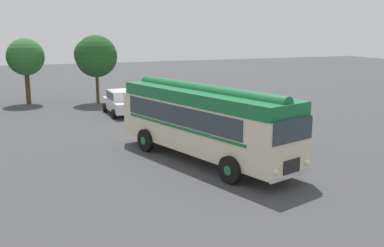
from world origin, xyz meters
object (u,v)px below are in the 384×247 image
at_px(vintage_bus, 204,119).
at_px(car_mid_left, 156,100).
at_px(car_near_left, 121,102).
at_px(car_mid_right, 195,98).

xyz_separation_m(vintage_bus, car_mid_left, (1.59, 12.55, -1.05)).
xyz_separation_m(car_near_left, car_mid_right, (5.48, -0.31, 0.00)).
height_order(vintage_bus, car_near_left, vintage_bus).
relative_size(car_near_left, car_mid_right, 0.97).
bearing_deg(car_mid_left, car_near_left, -176.70).
xyz_separation_m(vintage_bus, car_near_left, (-0.99, 12.41, -1.05)).
height_order(car_near_left, car_mid_right, same).
bearing_deg(car_mid_right, vintage_bus, -110.36).
height_order(car_mid_left, car_mid_right, same).
distance_m(vintage_bus, car_mid_left, 12.70).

